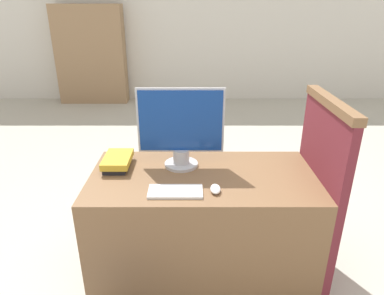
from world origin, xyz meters
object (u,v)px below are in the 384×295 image
at_px(monitor, 181,129).
at_px(keyboard, 176,192).
at_px(mouse, 216,189).
at_px(book_stack, 118,161).

height_order(monitor, keyboard, monitor).
xyz_separation_m(mouse, book_stack, (-0.63, 0.32, 0.02)).
bearing_deg(keyboard, mouse, 3.27).
bearing_deg(mouse, book_stack, 152.69).
xyz_separation_m(monitor, mouse, (0.21, -0.35, -0.24)).
bearing_deg(keyboard, book_stack, 139.68).
height_order(monitor, book_stack, monitor).
relative_size(monitor, mouse, 5.26).
distance_m(monitor, keyboard, 0.44).
bearing_deg(mouse, keyboard, -176.73).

